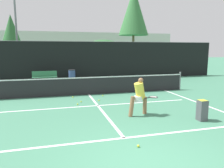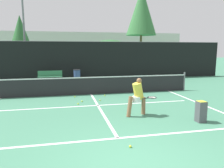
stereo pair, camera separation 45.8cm
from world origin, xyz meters
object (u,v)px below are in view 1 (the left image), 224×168
courtside_bench (45,77)px  parked_car (36,69)px  player_practicing (139,95)px  trash_bin (72,76)px  ball_hopper (202,110)px

courtside_bench → parked_car: bearing=100.2°
player_practicing → trash_bin: player_practicing is taller
ball_hopper → parked_car: bearing=112.9°
player_practicing → parked_car: parked_car is taller
courtside_bench → trash_bin: 1.94m
courtside_bench → ball_hopper: bearing=-61.3°
player_practicing → ball_hopper: bearing=-49.5°
player_practicing → ball_hopper: 2.19m
ball_hopper → parked_car: size_ratio=0.16×
ball_hopper → courtside_bench: bearing=118.6°
parked_car → player_practicing: bearing=-71.9°
player_practicing → ball_hopper: size_ratio=1.95×
ball_hopper → trash_bin: 10.74m
player_practicing → trash_bin: (-1.67, 9.00, -0.28)m
parked_car → trash_bin: bearing=-59.3°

